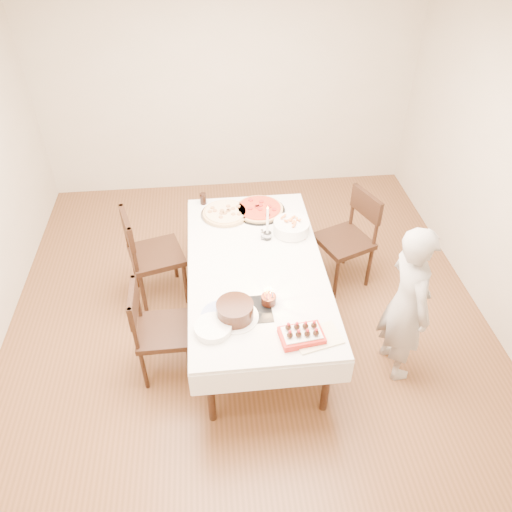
{
  "coord_description": "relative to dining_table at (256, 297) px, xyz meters",
  "views": [
    {
      "loc": [
        -0.27,
        -3.27,
        3.48
      ],
      "look_at": [
        0.06,
        -0.09,
        0.85
      ],
      "focal_mm": 35.0,
      "sensor_mm": 36.0,
      "label": 1
    }
  ],
  "objects": [
    {
      "name": "birthday_cake",
      "position": [
        0.05,
        -0.47,
        0.45
      ],
      "size": [
        0.15,
        0.15,
        0.13
      ],
      "primitive_type": "cylinder",
      "rotation": [
        0.0,
        0.0,
        -0.38
      ],
      "color": "black",
      "rests_on": "dining_table"
    },
    {
      "name": "person",
      "position": [
        1.13,
        -0.56,
        0.35
      ],
      "size": [
        0.41,
        0.57,
        1.45
      ],
      "primitive_type": "imported",
      "rotation": [
        0.0,
        0.0,
        1.7
      ],
      "color": "#9D9894",
      "rests_on": "floor"
    },
    {
      "name": "ceiling",
      "position": [
        -0.06,
        0.09,
        2.33
      ],
      "size": [
        5.0,
        5.0,
        0.0
      ],
      "primitive_type": "plane",
      "rotation": [
        3.14,
        0.0,
        0.0
      ],
      "color": "white",
      "rests_on": "wall_back"
    },
    {
      "name": "shaker_pair",
      "position": [
        0.09,
        0.35,
        0.41
      ],
      "size": [
        0.08,
        0.08,
        0.08
      ],
      "primitive_type": null,
      "rotation": [
        0.0,
        0.0,
        0.1
      ],
      "color": "white",
      "rests_on": "dining_table"
    },
    {
      "name": "plate_stack",
      "position": [
        -0.39,
        -0.7,
        0.4
      ],
      "size": [
        0.34,
        0.34,
        0.06
      ],
      "primitive_type": "cylinder",
      "rotation": [
        0.0,
        0.0,
        -0.29
      ],
      "color": "white",
      "rests_on": "dining_table"
    },
    {
      "name": "cake_board",
      "position": [
        -0.08,
        -0.52,
        0.38
      ],
      "size": [
        0.3,
        0.3,
        0.01
      ],
      "primitive_type": "cube",
      "rotation": [
        0.0,
        0.0,
        0.02
      ],
      "color": "black",
      "rests_on": "dining_table"
    },
    {
      "name": "box_lid",
      "position": [
        0.35,
        -0.85,
        0.38
      ],
      "size": [
        0.38,
        0.29,
        0.03
      ],
      "primitive_type": "cube",
      "rotation": [
        0.0,
        0.0,
        0.23
      ],
      "color": "beige",
      "rests_on": "dining_table"
    },
    {
      "name": "wall_back",
      "position": [
        -0.06,
        2.59,
        0.98
      ],
      "size": [
        4.5,
        0.04,
        2.7
      ],
      "primitive_type": "cube",
      "color": "beige",
      "rests_on": "floor"
    },
    {
      "name": "pasta_bowl",
      "position": [
        0.37,
        0.42,
        0.44
      ],
      "size": [
        0.39,
        0.39,
        0.11
      ],
      "primitive_type": "cylinder",
      "rotation": [
        0.0,
        0.0,
        0.24
      ],
      "color": "white",
      "rests_on": "dining_table"
    },
    {
      "name": "dining_table",
      "position": [
        0.0,
        0.0,
        0.0
      ],
      "size": [
        1.93,
        2.42,
        0.75
      ],
      "primitive_type": "cube",
      "rotation": [
        0.0,
        0.0,
        0.43
      ],
      "color": "white",
      "rests_on": "floor"
    },
    {
      "name": "chair_left_savory",
      "position": [
        -0.89,
        0.53,
        0.13
      ],
      "size": [
        0.64,
        0.64,
        1.02
      ],
      "primitive_type": null,
      "rotation": [
        0.0,
        0.0,
        3.42
      ],
      "color": "black",
      "rests_on": "floor"
    },
    {
      "name": "chair_left_dessert",
      "position": [
        -0.79,
        -0.4,
        0.09
      ],
      "size": [
        0.48,
        0.48,
        0.92
      ],
      "primitive_type": null,
      "rotation": [
        0.0,
        0.0,
        3.15
      ],
      "color": "black",
      "rests_on": "floor"
    },
    {
      "name": "layer_cake",
      "position": [
        -0.22,
        -0.59,
        0.44
      ],
      "size": [
        0.43,
        0.43,
        0.14
      ],
      "primitive_type": "cylinder",
      "rotation": [
        0.0,
        0.0,
        0.25
      ],
      "color": "black",
      "rests_on": "dining_table"
    },
    {
      "name": "red_placemat",
      "position": [
        0.4,
        0.42,
        0.38
      ],
      "size": [
        0.24,
        0.24,
        0.01
      ],
      "primitive_type": "cube",
      "rotation": [
        0.0,
        0.0,
        -0.2
      ],
      "color": "#B21E1E",
      "rests_on": "dining_table"
    },
    {
      "name": "cola_glass",
      "position": [
        -0.42,
        0.99,
        0.43
      ],
      "size": [
        0.08,
        0.08,
        0.12
      ],
      "primitive_type": "cylinder",
      "rotation": [
        0.0,
        0.0,
        -0.43
      ],
      "color": "black",
      "rests_on": "dining_table"
    },
    {
      "name": "china_plate",
      "position": [
        -0.33,
        -0.55,
        0.38
      ],
      "size": [
        0.37,
        0.37,
        0.01
      ],
      "primitive_type": "cylinder",
      "rotation": [
        0.0,
        0.0,
        0.27
      ],
      "color": "white",
      "rests_on": "dining_table"
    },
    {
      "name": "taper_candle",
      "position": [
        0.14,
        0.35,
        0.55
      ],
      "size": [
        0.1,
        0.1,
        0.36
      ],
      "primitive_type": "cylinder",
      "rotation": [
        0.0,
        0.0,
        0.36
      ],
      "color": "white",
      "rests_on": "dining_table"
    },
    {
      "name": "strawberry_box",
      "position": [
        0.24,
        -0.84,
        0.41
      ],
      "size": [
        0.33,
        0.24,
        0.08
      ],
      "primitive_type": null,
      "rotation": [
        0.0,
        0.0,
        0.12
      ],
      "color": "#B31E14",
      "rests_on": "dining_table"
    },
    {
      "name": "floor",
      "position": [
        -0.06,
        0.09,
        -0.38
      ],
      "size": [
        5.0,
        5.0,
        0.0
      ],
      "primitive_type": "plane",
      "color": "brown",
      "rests_on": "ground"
    },
    {
      "name": "chair_right_savory",
      "position": [
        0.93,
        0.56,
        0.12
      ],
      "size": [
        0.66,
        0.66,
        1.0
      ],
      "primitive_type": null,
      "rotation": [
        0.0,
        0.0,
        0.38
      ],
      "color": "black",
      "rests_on": "floor"
    },
    {
      "name": "pizza_pepperoni",
      "position": [
        0.12,
        0.8,
        0.4
      ],
      "size": [
        0.64,
        0.64,
        0.04
      ],
      "primitive_type": "cylinder",
      "rotation": [
        0.0,
        0.0,
        0.35
      ],
      "color": "red",
      "rests_on": "dining_table"
    },
    {
      "name": "pizza_white",
      "position": [
        -0.21,
        0.77,
        0.4
      ],
      "size": [
        0.53,
        0.53,
        0.04
      ],
      "primitive_type": "cylinder",
      "rotation": [
        0.0,
        0.0,
        -0.11
      ],
      "color": "beige",
      "rests_on": "dining_table"
    }
  ]
}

